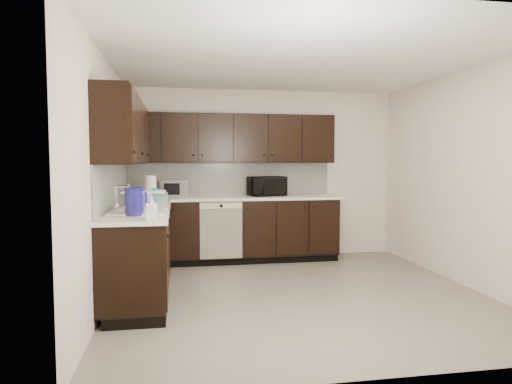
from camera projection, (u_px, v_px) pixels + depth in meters
floor at (297, 293)px, 5.00m from camera, size 4.00×4.00×0.00m
ceiling at (299, 62)px, 4.82m from camera, size 4.00×4.00×0.00m
wall_back at (263, 174)px, 6.88m from camera, size 4.00×0.02×2.50m
wall_left at (105, 181)px, 4.57m from camera, size 0.02×4.00×2.50m
wall_right at (466, 178)px, 5.25m from camera, size 0.02×4.00×2.50m
wall_front at (379, 193)px, 2.95m from camera, size 4.00×0.02×2.50m
lower_cabinets at (200, 241)px, 5.89m from camera, size 3.00×2.80×0.90m
countertop at (199, 202)px, 5.85m from camera, size 3.03×2.83×0.04m
backsplash at (182, 181)px, 6.00m from camera, size 3.00×2.80×0.48m
upper_cabinets at (191, 136)px, 5.87m from camera, size 3.00×2.80×0.70m
dishwasher at (221, 227)px, 6.23m from camera, size 0.58×0.04×0.78m
sink at (138, 217)px, 4.64m from camera, size 0.54×0.82×0.42m
microwave at (267, 186)px, 6.63m from camera, size 0.56×0.43×0.28m
soap_bottle_a at (151, 207)px, 3.99m from camera, size 0.10×0.11×0.21m
soap_bottle_b at (129, 193)px, 5.59m from camera, size 0.11×0.11×0.23m
toaster_oven at (175, 188)px, 6.43m from camera, size 0.43×0.35×0.24m
storage_bin at (144, 200)px, 5.02m from camera, size 0.51×0.44×0.17m
blue_pitcher at (134, 202)px, 4.28m from camera, size 0.18×0.18×0.26m
teal_tumbler at (155, 197)px, 5.26m from camera, size 0.11×0.11×0.20m
paper_towel_roll at (151, 188)px, 5.97m from camera, size 0.18×0.18×0.32m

